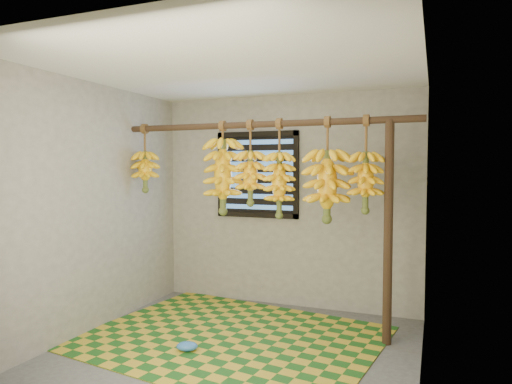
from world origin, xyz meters
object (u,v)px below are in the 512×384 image
at_px(plastic_bag, 187,346).
at_px(banana_bunch_e, 327,186).
at_px(banana_bunch_d, 279,185).
at_px(banana_bunch_a, 145,171).
at_px(banana_bunch_c, 250,178).
at_px(banana_bunch_b, 223,176).
at_px(banana_bunch_f, 366,182).
at_px(support_post, 388,233).
at_px(woven_mat, 230,337).

bearing_deg(plastic_bag, banana_bunch_e, 38.29).
distance_m(plastic_bag, banana_bunch_d, 1.69).
bearing_deg(banana_bunch_d, banana_bunch_a, 180.00).
height_order(banana_bunch_c, banana_bunch_e, same).
height_order(banana_bunch_b, banana_bunch_d, same).
xyz_separation_m(banana_bunch_e, banana_bunch_f, (0.35, 0.00, 0.04)).
bearing_deg(support_post, banana_bunch_c, 180.00).
height_order(plastic_bag, banana_bunch_c, banana_bunch_c).
height_order(banana_bunch_a, banana_bunch_b, same).
height_order(woven_mat, banana_bunch_d, banana_bunch_d).
xyz_separation_m(banana_bunch_b, banana_bunch_d, (0.60, 0.00, -0.08)).
xyz_separation_m(support_post, banana_bunch_d, (-1.02, 0.00, 0.42)).
bearing_deg(banana_bunch_b, banana_bunch_c, 0.00).
bearing_deg(banana_bunch_c, woven_mat, -97.45).
bearing_deg(plastic_bag, banana_bunch_f, 30.48).
relative_size(support_post, banana_bunch_a, 2.74).
bearing_deg(banana_bunch_e, banana_bunch_d, 180.00).
bearing_deg(banana_bunch_c, banana_bunch_e, -0.00).
bearing_deg(support_post, banana_bunch_f, 180.00).
bearing_deg(banana_bunch_f, banana_bunch_d, 180.00).
bearing_deg(banana_bunch_b, support_post, 0.00).
xyz_separation_m(banana_bunch_c, banana_bunch_f, (1.12, 0.00, -0.03)).
bearing_deg(woven_mat, support_post, 15.49).
xyz_separation_m(plastic_bag, banana_bunch_d, (0.56, 0.81, 1.37)).
distance_m(banana_bunch_d, banana_bunch_f, 0.82).
bearing_deg(support_post, plastic_bag, -152.84).
height_order(support_post, woven_mat, support_post).
xyz_separation_m(plastic_bag, banana_bunch_f, (1.37, 0.81, 1.40)).
distance_m(woven_mat, banana_bunch_c, 1.52).
relative_size(woven_mat, banana_bunch_d, 2.74).
bearing_deg(banana_bunch_b, banana_bunch_e, 0.00).
relative_size(plastic_bag, banana_bunch_a, 0.26).
relative_size(woven_mat, banana_bunch_f, 2.98).
relative_size(plastic_bag, banana_bunch_f, 0.21).
xyz_separation_m(woven_mat, banana_bunch_e, (0.82, 0.38, 1.41)).
height_order(banana_bunch_d, banana_bunch_f, same).
bearing_deg(support_post, woven_mat, -164.51).
height_order(banana_bunch_a, banana_bunch_e, same).
xyz_separation_m(woven_mat, banana_bunch_f, (1.17, 0.38, 1.45)).
bearing_deg(woven_mat, banana_bunch_c, 82.55).
distance_m(banana_bunch_a, banana_bunch_c, 1.23).
height_order(woven_mat, banana_bunch_f, banana_bunch_f).
bearing_deg(banana_bunch_c, banana_bunch_b, -180.00).
relative_size(banana_bunch_c, banana_bunch_f, 0.96).
height_order(plastic_bag, banana_bunch_d, banana_bunch_d).
bearing_deg(banana_bunch_e, banana_bunch_a, 180.00).
xyz_separation_m(support_post, banana_bunch_e, (-0.55, -0.00, 0.41)).
height_order(banana_bunch_e, banana_bunch_f, same).
relative_size(banana_bunch_d, banana_bunch_e, 0.98).
distance_m(banana_bunch_d, banana_bunch_e, 0.47).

